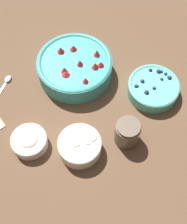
{
  "coord_description": "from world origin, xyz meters",
  "views": [
    {
      "loc": [
        -0.35,
        -0.4,
        0.91
      ],
      "look_at": [
        0.01,
        -0.07,
        0.04
      ],
      "focal_mm": 50.0,
      "sensor_mm": 36.0,
      "label": 1
    }
  ],
  "objects_px": {
    "bowl_blueberries": "(153,88)",
    "bowl_bananas": "(80,146)",
    "jar_chocolate": "(127,133)",
    "bowl_strawberries": "(75,66)",
    "bowl_cream": "(29,141)"
  },
  "relations": [
    {
      "from": "bowl_blueberries",
      "to": "bowl_bananas",
      "type": "distance_m",
      "value": 0.32
    },
    {
      "from": "bowl_bananas",
      "to": "bowl_strawberries",
      "type": "bearing_deg",
      "value": 46.61
    },
    {
      "from": "bowl_strawberries",
      "to": "bowl_cream",
      "type": "distance_m",
      "value": 0.31
    },
    {
      "from": "bowl_strawberries",
      "to": "bowl_blueberries",
      "type": "height_order",
      "value": "bowl_strawberries"
    },
    {
      "from": "bowl_strawberries",
      "to": "bowl_bananas",
      "type": "height_order",
      "value": "bowl_strawberries"
    },
    {
      "from": "bowl_blueberries",
      "to": "jar_chocolate",
      "type": "distance_m",
      "value": 0.2
    },
    {
      "from": "bowl_blueberries",
      "to": "jar_chocolate",
      "type": "height_order",
      "value": "jar_chocolate"
    },
    {
      "from": "bowl_strawberries",
      "to": "bowl_cream",
      "type": "bearing_deg",
      "value": -163.88
    },
    {
      "from": "bowl_blueberries",
      "to": "bowl_bananas",
      "type": "xyz_separation_m",
      "value": [
        -0.32,
        0.04,
        0.0
      ]
    },
    {
      "from": "bowl_strawberries",
      "to": "bowl_cream",
      "type": "height_order",
      "value": "bowl_strawberries"
    },
    {
      "from": "bowl_blueberries",
      "to": "jar_chocolate",
      "type": "relative_size",
      "value": 1.88
    },
    {
      "from": "bowl_cream",
      "to": "jar_chocolate",
      "type": "height_order",
      "value": "jar_chocolate"
    },
    {
      "from": "bowl_bananas",
      "to": "bowl_blueberries",
      "type": "bearing_deg",
      "value": -6.79
    },
    {
      "from": "bowl_strawberries",
      "to": "jar_chocolate",
      "type": "xyz_separation_m",
      "value": [
        -0.08,
        -0.3,
        -0.0
      ]
    },
    {
      "from": "bowl_strawberries",
      "to": "jar_chocolate",
      "type": "bearing_deg",
      "value": -104.38
    }
  ]
}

